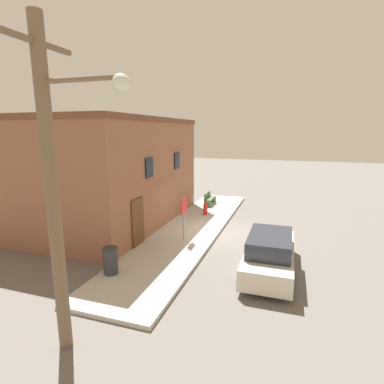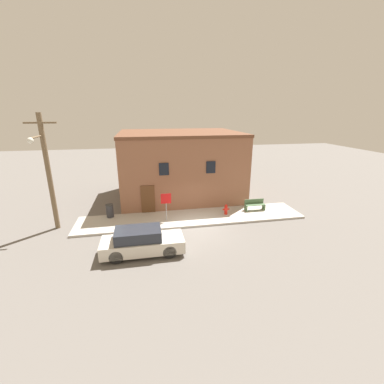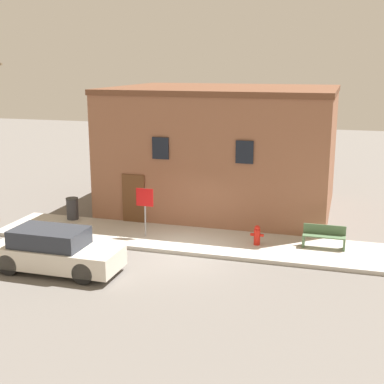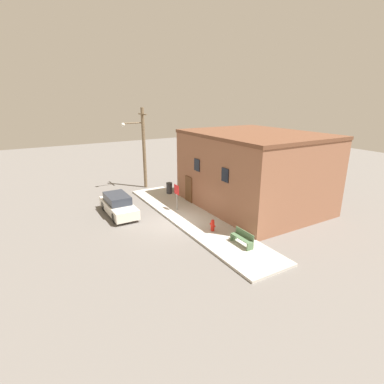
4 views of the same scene
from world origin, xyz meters
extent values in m
plane|color=#66605B|center=(0.00, 0.00, 0.00)|extent=(80.00, 80.00, 0.00)
cube|color=#BCB7AD|center=(0.00, 1.50, 0.07)|extent=(15.89, 2.99, 0.15)
cube|color=#8E5B42|center=(-0.05, 6.93, 2.72)|extent=(9.92, 7.87, 5.45)
cube|color=brown|center=(-0.05, 6.93, 5.57)|extent=(10.02, 7.97, 0.24)
cube|color=black|center=(-1.78, 2.96, 3.38)|extent=(0.70, 0.08, 0.90)
cube|color=black|center=(1.69, 2.96, 3.38)|extent=(0.70, 0.08, 0.90)
cube|color=brown|center=(-3.03, 2.96, 1.10)|extent=(1.00, 0.08, 2.20)
cylinder|color=red|center=(2.51, 1.50, 0.44)|extent=(0.24, 0.24, 0.59)
sphere|color=red|center=(2.51, 1.50, 0.79)|extent=(0.21, 0.21, 0.21)
cylinder|color=red|center=(2.33, 1.50, 0.53)|extent=(0.13, 0.11, 0.11)
cylinder|color=red|center=(2.69, 1.50, 0.53)|extent=(0.13, 0.11, 0.11)
cylinder|color=gray|center=(-1.85, 1.29, 1.11)|extent=(0.06, 0.06, 1.92)
cube|color=red|center=(-1.85, 1.27, 1.72)|extent=(0.70, 0.02, 0.70)
cube|color=#4C6B47|center=(4.19, 1.85, 0.36)|extent=(0.08, 0.44, 0.43)
cube|color=#4C6B47|center=(5.64, 1.85, 0.36)|extent=(0.08, 0.44, 0.43)
cube|color=#4C6B47|center=(4.92, 1.85, 0.60)|extent=(1.53, 0.44, 0.04)
cube|color=#4C6B47|center=(4.92, 2.05, 0.79)|extent=(1.53, 0.04, 0.36)
cylinder|color=#333338|center=(-5.74, 2.57, 0.59)|extent=(0.50, 0.50, 0.88)
cylinder|color=#2D2D2D|center=(-5.74, 2.57, 1.06)|extent=(0.53, 0.53, 0.06)
cylinder|color=black|center=(-2.14, -1.89, 0.35)|extent=(0.71, 0.20, 0.71)
cylinder|color=black|center=(-2.14, -3.34, 0.35)|extent=(0.71, 0.20, 0.71)
cylinder|color=black|center=(-4.83, -1.89, 0.35)|extent=(0.71, 0.20, 0.71)
cylinder|color=black|center=(-4.83, -3.34, 0.35)|extent=(0.71, 0.20, 0.71)
cube|color=beige|center=(-3.48, -2.61, 0.54)|extent=(4.35, 1.65, 0.68)
cube|color=#282D38|center=(-3.70, -2.61, 1.17)|extent=(2.39, 1.45, 0.58)
camera|label=1|loc=(-14.00, -3.13, 5.01)|focal=28.00mm
camera|label=2|loc=(-3.22, -15.13, 7.35)|focal=24.00mm
camera|label=3|loc=(5.56, -17.33, 6.76)|focal=50.00mm
camera|label=4|loc=(16.65, -8.30, 8.15)|focal=28.00mm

